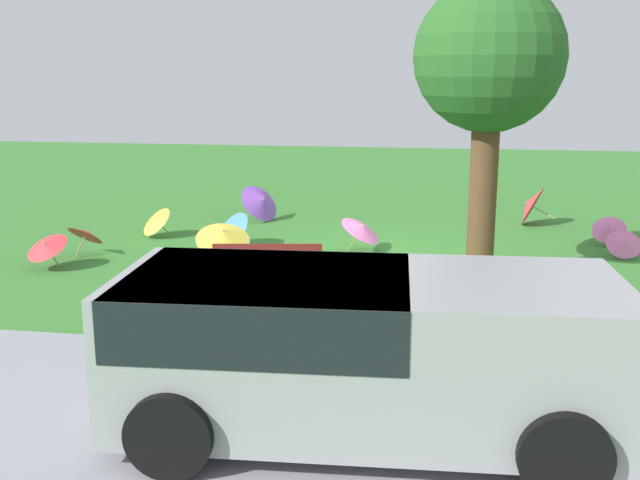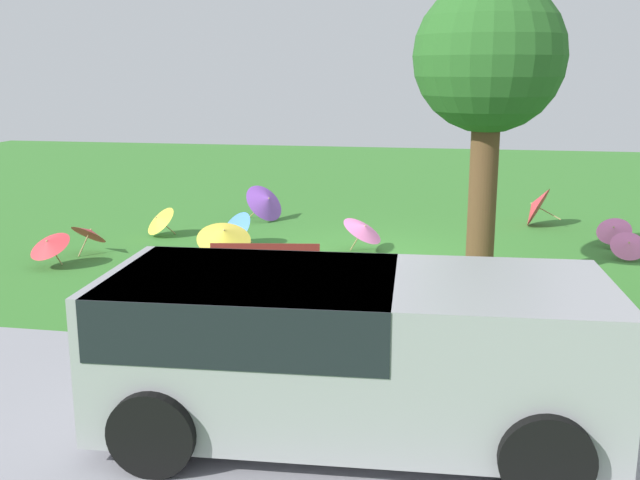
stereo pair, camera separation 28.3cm
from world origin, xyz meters
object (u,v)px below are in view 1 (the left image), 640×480
object	(u,v)px
parasol_pink_0	(624,243)
parasol_pink_2	(362,228)
van_dark	(350,341)
parasol_yellow_0	(223,235)
parasol_yellow_1	(154,220)
parasol_red_1	(529,204)
parasol_pink_1	(609,228)
parasol_red_0	(46,245)
park_bench	(268,271)
parasol_red_2	(86,233)
parasol_purple_1	(262,201)
parasol_blue_0	(230,229)
shade_tree	(489,62)

from	to	relation	value
parasol_pink_0	parasol_pink_2	bearing A→B (deg)	3.05
van_dark	parasol_yellow_0	xyz separation A→B (m)	(2.88, -5.63, -0.33)
parasol_pink_0	parasol_yellow_1	distance (m)	9.12
parasol_pink_0	van_dark	bearing A→B (deg)	60.80
parasol_red_1	parasol_pink_1	world-z (taller)	parasol_red_1
parasol_red_0	park_bench	bearing A→B (deg)	164.89
park_bench	parasol_red_1	distance (m)	7.78
parasol_red_2	parasol_yellow_0	bearing A→B (deg)	170.28
van_dark	parasol_red_0	bearing A→B (deg)	-40.63
parasol_purple_1	parasol_pink_1	size ratio (longest dim) A/B	1.47
parasol_red_0	parasol_yellow_1	distance (m)	2.86
parasol_red_1	parasol_yellow_1	distance (m)	8.14
parasol_blue_0	parasol_pink_2	bearing A→B (deg)	-179.19
parasol_yellow_1	parasol_red_0	bearing A→B (deg)	71.84
parasol_pink_0	shade_tree	bearing A→B (deg)	38.48
park_bench	parasol_red_0	world-z (taller)	park_bench
parasol_pink_0	parasol_pink_1	xyz separation A→B (m)	(0.08, -0.95, 0.08)
parasol_purple_1	parasol_pink_0	size ratio (longest dim) A/B	1.84
van_dark	parasol_blue_0	bearing A→B (deg)	-65.88
parasol_yellow_0	van_dark	bearing A→B (deg)	117.11
parasol_red_0	parasol_pink_1	xyz separation A→B (m)	(-9.92, -3.34, -0.06)
parasol_blue_0	parasol_pink_0	xyz separation A→B (m)	(-7.34, -0.29, -0.07)
van_dark	parasol_red_0	world-z (taller)	van_dark
parasol_blue_0	parasol_pink_2	xyz separation A→B (m)	(-2.56, -0.04, 0.09)
park_bench	parasol_yellow_1	xyz separation A→B (m)	(3.28, -3.84, -0.10)
parasol_red_0	parasol_pink_1	distance (m)	10.47
parasol_red_0	parasol_pink_1	bearing A→B (deg)	-161.39
van_dark	parasol_pink_0	world-z (taller)	van_dark
parasol_red_1	parasol_yellow_1	bearing A→B (deg)	18.16
parasol_pink_0	parasol_red_2	bearing A→B (deg)	7.67
parasol_pink_0	parasol_yellow_0	bearing A→B (deg)	14.31
van_dark	parasol_pink_2	size ratio (longest dim) A/B	4.75
parasol_purple_1	parasol_yellow_1	bearing A→B (deg)	47.90
shade_tree	parasol_red_0	bearing A→B (deg)	1.98
shade_tree	park_bench	bearing A→B (deg)	23.76
parasol_red_0	parasol_pink_0	distance (m)	10.29
shade_tree	parasol_yellow_0	world-z (taller)	shade_tree
van_dark	parasol_yellow_1	world-z (taller)	van_dark
park_bench	parasol_pink_0	bearing A→B (deg)	-148.86
parasol_blue_0	park_bench	bearing A→B (deg)	115.05
parasol_blue_0	shade_tree	bearing A→B (deg)	158.26
parasol_yellow_0	parasol_yellow_1	size ratio (longest dim) A/B	1.35
van_dark	parasol_pink_1	bearing A→B (deg)	-115.91
parasol_pink_2	van_dark	bearing A→B (deg)	95.08
parasol_pink_1	parasol_pink_2	xyz separation A→B (m)	(4.70, 1.20, 0.08)
parasol_yellow_0	parasol_yellow_1	bearing A→B (deg)	-45.39
shade_tree	parasol_purple_1	size ratio (longest dim) A/B	3.92
parasol_pink_1	parasol_red_2	bearing A→B (deg)	13.13
van_dark	parasol_yellow_0	size ratio (longest dim) A/B	3.79
van_dark	parasol_pink_2	distance (m)	7.21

